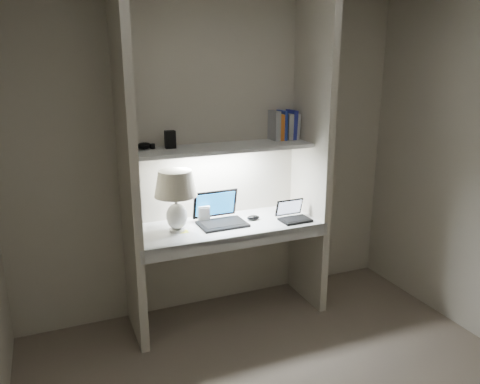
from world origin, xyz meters
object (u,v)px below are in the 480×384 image
laptop_netbook (293,215)px  book_row (284,126)px  speaker (204,213)px  table_lamp (176,191)px  laptop_main (220,216)px

laptop_netbook → book_row: book_row is taller
laptop_netbook → speaker: 0.71m
laptop_netbook → speaker: laptop_netbook is taller
table_lamp → book_row: (0.97, 0.19, 0.40)m
speaker → book_row: (0.72, 0.06, 0.64)m
book_row → laptop_main: bearing=-166.5°
laptop_main → speaker: size_ratio=2.88×
book_row → laptop_netbook: bearing=-100.7°
laptop_main → laptop_netbook: size_ratio=1.54×
table_lamp → laptop_netbook: (0.92, -0.10, -0.27)m
laptop_main → speaker: laptop_main is taller
table_lamp → laptop_main: 0.44m
speaker → book_row: book_row is taller
table_lamp → speaker: size_ratio=3.59×
table_lamp → speaker: table_lamp is taller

